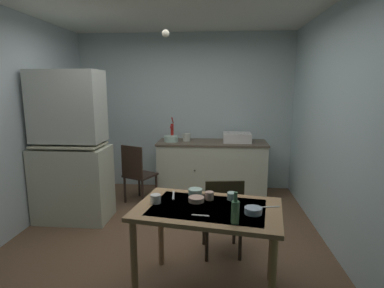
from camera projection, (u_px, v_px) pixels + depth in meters
ground_plane at (166, 244)px, 3.50m from camera, size 5.18×5.18×0.00m
wall_back at (185, 112)px, 5.35m from camera, size 3.71×0.10×2.62m
wall_right at (347, 131)px, 3.10m from camera, size 0.10×4.28×2.62m
hutch_cabinet at (71, 152)px, 4.00m from camera, size 0.94×0.54×1.95m
counter_cabinet at (212, 167)px, 5.11m from camera, size 1.76×0.64×0.86m
sink_basin at (237, 137)px, 4.99m from camera, size 0.44×0.34×0.15m
hand_pump at (172, 131)px, 5.10m from camera, size 0.05×0.27×0.39m
mixing_bowl_counter at (171, 139)px, 5.03m from camera, size 0.22×0.22×0.09m
stoneware_crock at (187, 137)px, 5.09m from camera, size 0.13×0.13×0.12m
dining_table at (208, 219)px, 2.56m from camera, size 1.28×0.92×0.77m
chair_far_side at (222, 214)px, 3.19m from camera, size 0.45×0.45×0.85m
chair_by_counter at (137, 173)px, 4.66m from camera, size 0.53×0.53×0.90m
serving_bowl_wide at (195, 192)px, 2.83m from camera, size 0.13×0.13×0.05m
soup_bowl_small at (253, 211)px, 2.41m from camera, size 0.14×0.14×0.05m
sauce_dish at (196, 199)px, 2.67m from camera, size 0.14×0.14×0.04m
teacup_mint at (232, 196)px, 2.71m from camera, size 0.09×0.09×0.06m
mug_tall at (209, 196)px, 2.71m from camera, size 0.08×0.08×0.07m
teacup_cream at (156, 199)px, 2.63m from camera, size 0.09×0.09×0.07m
glass_bottle at (235, 211)px, 2.23m from camera, size 0.06×0.06×0.24m
table_knife at (173, 195)px, 2.81m from camera, size 0.04×0.22×0.00m
teaspoon_near_bowl at (200, 215)px, 2.37m from camera, size 0.14×0.03×0.00m
teaspoon_by_cup at (270, 207)px, 2.54m from camera, size 0.16×0.05×0.00m
pendant_bulb at (166, 33)px, 3.29m from camera, size 0.08×0.08×0.08m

